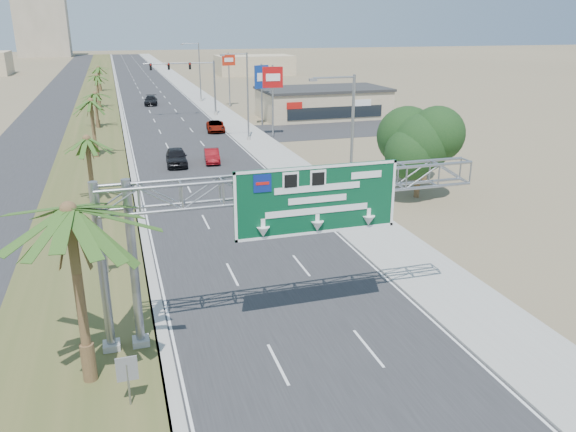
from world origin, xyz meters
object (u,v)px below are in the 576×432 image
(sign_gantry, at_px, (279,199))
(car_left_lane, at_px, (176,157))
(palm_near, at_px, (68,211))
(car_right_lane, at_px, (216,126))
(store_building, at_px, (323,103))
(pole_sign_red_near, at_px, (273,81))
(signal_mast, at_px, (201,83))
(car_far, at_px, (151,101))
(pole_sign_red_far, at_px, (229,64))
(pole_sign_blue, at_px, (262,80))
(car_mid_lane, at_px, (212,156))

(sign_gantry, height_order, car_left_lane, sign_gantry)
(palm_near, relative_size, car_right_lane, 1.75)
(car_right_lane, bearing_deg, palm_near, -98.73)
(store_building, height_order, pole_sign_red_near, pole_sign_red_near)
(signal_mast, relative_size, car_far, 2.00)
(car_right_lane, distance_m, pole_sign_red_far, 23.37)
(car_far, bearing_deg, car_right_lane, -71.56)
(car_right_lane, relative_size, pole_sign_blue, 0.59)
(palm_near, distance_m, car_right_lane, 53.37)
(palm_near, distance_m, pole_sign_red_far, 75.54)
(car_left_lane, relative_size, pole_sign_red_far, 0.57)
(car_right_lane, distance_m, car_far, 28.37)
(store_building, relative_size, car_left_lane, 3.68)
(store_building, xyz_separation_m, car_mid_lane, (-20.50, -23.51, -1.34))
(car_right_lane, bearing_deg, store_building, 28.58)
(sign_gantry, bearing_deg, pole_sign_blue, 76.17)
(car_mid_lane, xyz_separation_m, car_right_lane, (3.36, 16.61, 0.00))
(car_mid_lane, relative_size, pole_sign_red_far, 0.46)
(sign_gantry, height_order, store_building, sign_gantry)
(sign_gantry, bearing_deg, car_mid_lane, 85.50)
(pole_sign_red_near, bearing_deg, palm_near, -113.88)
(palm_near, height_order, pole_sign_red_near, pole_sign_red_near)
(pole_sign_red_near, bearing_deg, pole_sign_blue, 84.06)
(car_left_lane, bearing_deg, palm_near, -98.22)
(car_mid_lane, bearing_deg, palm_near, -101.30)
(pole_sign_red_far, bearing_deg, palm_near, -105.64)
(pole_sign_blue, bearing_deg, pole_sign_red_near, -95.94)
(sign_gantry, relative_size, car_far, 3.26)
(sign_gantry, relative_size, pole_sign_red_near, 1.97)
(palm_near, relative_size, car_mid_lane, 2.08)
(signal_mast, relative_size, store_building, 0.57)
(store_building, relative_size, pole_sign_blue, 2.22)
(car_left_lane, height_order, car_far, car_left_lane)
(store_building, xyz_separation_m, car_left_lane, (-24.00, -23.74, -1.17))
(store_building, distance_m, pole_sign_red_near, 17.55)
(car_far, xyz_separation_m, pole_sign_red_near, (12.05, -33.54, 5.90))
(palm_near, xyz_separation_m, signal_mast, (14.37, 63.97, -2.08))
(store_building, bearing_deg, pole_sign_red_far, 126.30)
(car_left_lane, relative_size, pole_sign_blue, 0.60)
(car_left_lane, bearing_deg, car_right_lane, 71.49)
(pole_sign_red_far, bearing_deg, car_left_lane, -108.88)
(sign_gantry, distance_m, car_right_lane, 49.82)
(car_right_lane, height_order, pole_sign_red_far, pole_sign_red_far)
(car_left_lane, relative_size, car_far, 0.95)
(palm_near, bearing_deg, signal_mast, 77.34)
(pole_sign_red_far, bearing_deg, sign_gantry, -99.80)
(car_left_lane, bearing_deg, pole_sign_red_far, 74.77)
(palm_near, bearing_deg, sign_gantry, 13.32)
(sign_gantry, distance_m, pole_sign_blue, 53.57)
(car_mid_lane, height_order, pole_sign_red_near, pole_sign_red_near)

